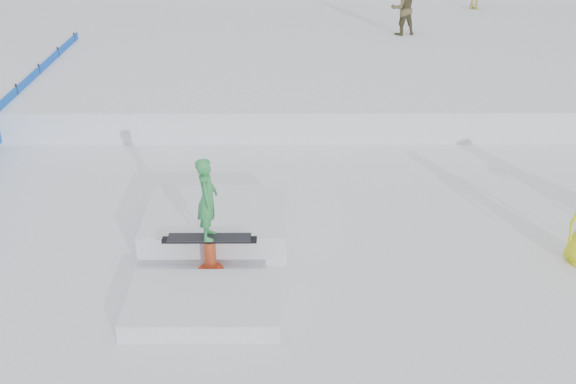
{
  "coord_description": "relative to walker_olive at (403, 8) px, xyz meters",
  "views": [
    {
      "loc": [
        0.44,
        -9.5,
        6.61
      ],
      "look_at": [
        0.5,
        2.0,
        1.1
      ],
      "focal_mm": 45.0,
      "sensor_mm": 36.0,
      "label": 1
    }
  ],
  "objects": [
    {
      "name": "ground",
      "position": [
        -4.46,
        -15.15,
        -1.69
      ],
      "size": [
        120.0,
        120.0,
        0.0
      ],
      "primitive_type": "plane",
      "color": "white"
    },
    {
      "name": "snow_midrise",
      "position": [
        -4.46,
        0.85,
        -1.29
      ],
      "size": [
        50.0,
        18.0,
        0.8
      ],
      "primitive_type": "cube",
      "color": "white",
      "rests_on": "ground"
    },
    {
      "name": "walker_olive",
      "position": [
        0.0,
        0.0,
        0.0
      ],
      "size": [
        1.0,
        0.86,
        1.77
      ],
      "primitive_type": "imported",
      "rotation": [
        0.0,
        0.0,
        3.38
      ],
      "color": "brown",
      "rests_on": "snow_midrise"
    },
    {
      "name": "jib_rail_feature",
      "position": [
        -5.29,
        -13.46,
        -1.38
      ],
      "size": [
        2.6,
        4.4,
        2.11
      ],
      "color": "white",
      "rests_on": "ground"
    }
  ]
}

